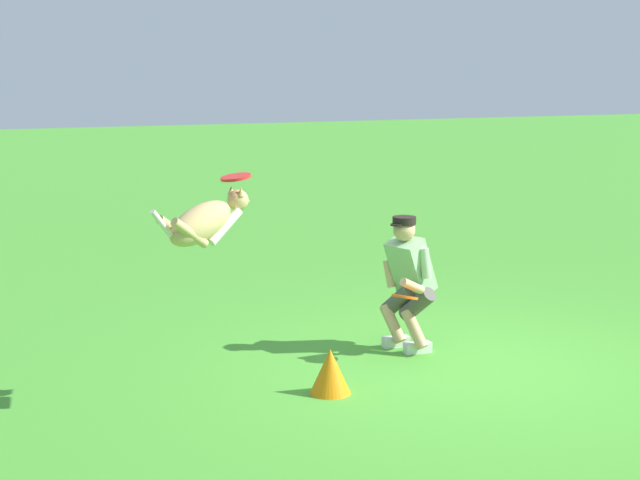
% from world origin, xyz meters
% --- Properties ---
extents(ground_plane, '(60.00, 60.00, 0.00)m').
position_xyz_m(ground_plane, '(0.00, 0.00, 0.00)').
color(ground_plane, green).
extents(person, '(0.51, 0.70, 1.29)m').
position_xyz_m(person, '(0.28, -0.75, 0.70)').
color(person, silver).
rests_on(person, ground_plane).
extents(dog, '(0.92, 0.59, 0.47)m').
position_xyz_m(dog, '(2.45, 0.31, 1.53)').
color(dog, tan).
extents(frisbee_flying, '(0.26, 0.26, 0.07)m').
position_xyz_m(frisbee_flying, '(2.17, 0.19, 1.85)').
color(frisbee_flying, red).
extents(frisbee_held, '(0.34, 0.34, 0.09)m').
position_xyz_m(frisbee_held, '(0.46, -0.41, 0.61)').
color(frisbee_held, '#EF5A15').
rests_on(frisbee_held, person).
extents(training_cone, '(0.35, 0.35, 0.38)m').
position_xyz_m(training_cone, '(1.40, 0.21, 0.19)').
color(training_cone, orange).
rests_on(training_cone, ground_plane).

